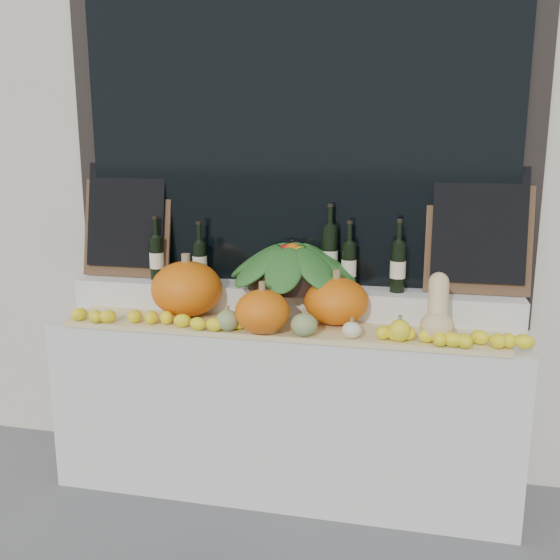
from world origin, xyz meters
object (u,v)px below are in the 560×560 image
object	(u,v)px
pumpkin_left	(187,289)
produce_bowl	(292,265)
wine_bottle_tall	(330,256)
butternut_squash	(438,313)
pumpkin_right	(336,301)

from	to	relation	value
pumpkin_left	produce_bowl	bearing A→B (deg)	19.12
pumpkin_left	wine_bottle_tall	distance (m)	0.74
produce_bowl	butternut_squash	bearing A→B (deg)	-22.56
butternut_squash	wine_bottle_tall	xyz separation A→B (m)	(-0.53, 0.35, 0.17)
produce_bowl	wine_bottle_tall	world-z (taller)	wine_bottle_tall
butternut_squash	produce_bowl	world-z (taller)	produce_bowl
pumpkin_right	butternut_squash	distance (m)	0.49
pumpkin_right	butternut_squash	xyz separation A→B (m)	(0.47, -0.14, 0.01)
pumpkin_left	butternut_squash	xyz separation A→B (m)	(1.22, -0.12, -0.02)
pumpkin_left	pumpkin_right	size ratio (longest dim) A/B	1.15
pumpkin_left	butternut_squash	bearing A→B (deg)	-5.72
butternut_squash	wine_bottle_tall	world-z (taller)	wine_bottle_tall
produce_bowl	pumpkin_right	bearing A→B (deg)	-32.51
produce_bowl	pumpkin_left	bearing A→B (deg)	-160.88
pumpkin_left	pumpkin_right	world-z (taller)	pumpkin_left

